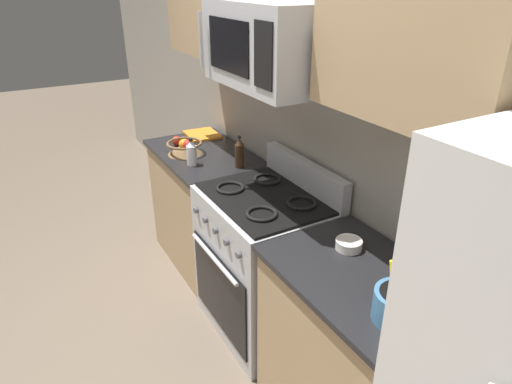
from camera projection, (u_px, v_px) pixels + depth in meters
The scene contains 14 objects.
ground_plane at pixel (175, 358), 2.69m from camera, with size 16.00×16.00×0.00m, color #6B5B4C.
wall_back at pixel (322, 123), 2.56m from camera, with size 8.00×0.10×2.60m, color #9E998E.
counter_left at pixel (206, 208), 3.44m from camera, with size 0.94×0.60×0.91m.
range_oven at pixel (264, 262), 2.76m from camera, with size 0.76×0.65×1.09m.
counter_right at pixel (352, 352), 2.12m from camera, with size 0.85×0.60×0.91m.
microwave at pixel (271, 45), 2.21m from camera, with size 0.74×0.44×0.40m.
upper_cabinets_right at pixel (428, 17), 1.54m from camera, with size 0.84×0.34×0.72m.
utensil_crock at pixel (400, 305), 1.64m from camera, with size 0.20×0.20×0.32m.
fruit_basket at pixel (185, 147), 3.18m from camera, with size 0.25×0.25×0.11m.
apple_loose at pixel (177, 141), 3.35m from camera, with size 0.07×0.07×0.07m, color red.
cutting_board at pixel (202, 134), 3.56m from camera, with size 0.28×0.24×0.02m, color orange.
bottle_vinegar at pixel (192, 153), 2.98m from camera, with size 0.07×0.07×0.18m.
bottle_soy at pixel (239, 153), 2.94m from camera, with size 0.06×0.06×0.22m.
prep_bowl at pixel (349, 244), 2.09m from camera, with size 0.13×0.13×0.05m.
Camera 1 is at (1.96, -0.56, 2.06)m, focal length 31.66 mm.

